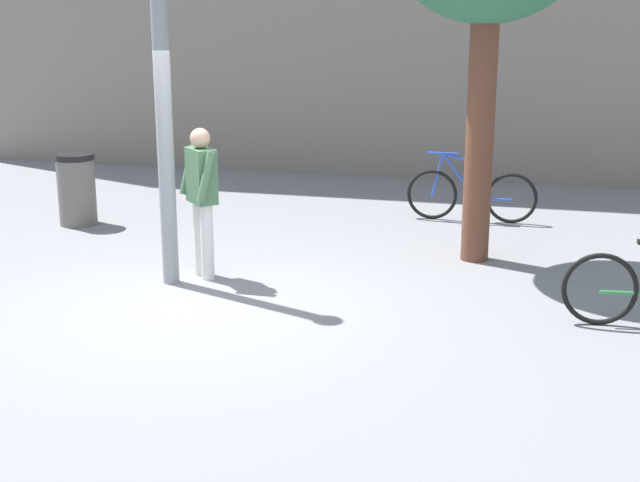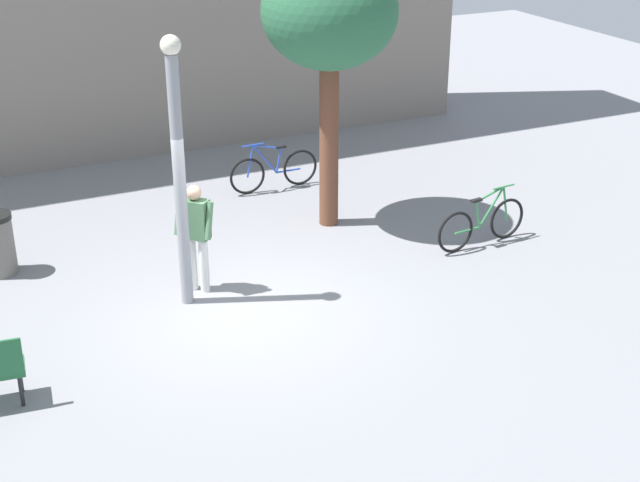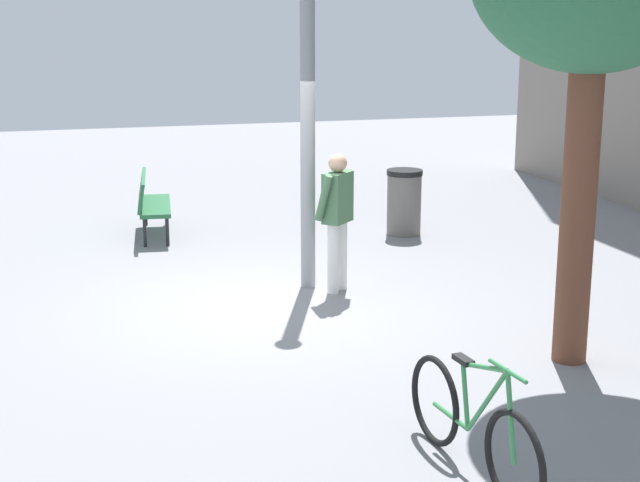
{
  "view_description": "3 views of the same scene",
  "coord_description": "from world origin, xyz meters",
  "px_view_note": "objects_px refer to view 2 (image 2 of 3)",
  "views": [
    {
      "loc": [
        3.22,
        -7.97,
        2.95
      ],
      "look_at": [
        1.1,
        0.24,
        0.67
      ],
      "focal_mm": 49.55,
      "sensor_mm": 36.0,
      "label": 1
    },
    {
      "loc": [
        -3.99,
        -10.96,
        6.31
      ],
      "look_at": [
        1.37,
        0.34,
        0.67
      ],
      "focal_mm": 51.37,
      "sensor_mm": 36.0,
      "label": 2
    },
    {
      "loc": [
        10.14,
        -2.42,
        3.28
      ],
      "look_at": [
        1.06,
        0.22,
        1.0
      ],
      "focal_mm": 53.41,
      "sensor_mm": 36.0,
      "label": 3
    }
  ],
  "objects_px": {
    "person_by_lamppost": "(196,231)",
    "bicycle_green": "(482,224)",
    "lamppost": "(178,164)",
    "bicycle_blue": "(274,170)",
    "plaza_tree": "(330,16)"
  },
  "relations": [
    {
      "from": "person_by_lamppost",
      "to": "bicycle_green",
      "type": "distance_m",
      "value": 4.81
    },
    {
      "from": "lamppost",
      "to": "bicycle_green",
      "type": "bearing_deg",
      "value": -1.9
    },
    {
      "from": "bicycle_blue",
      "to": "person_by_lamppost",
      "type": "bearing_deg",
      "value": -127.83
    },
    {
      "from": "lamppost",
      "to": "bicycle_green",
      "type": "distance_m",
      "value": 5.33
    },
    {
      "from": "lamppost",
      "to": "plaza_tree",
      "type": "distance_m",
      "value": 3.88
    },
    {
      "from": "plaza_tree",
      "to": "bicycle_blue",
      "type": "relative_size",
      "value": 2.55
    },
    {
      "from": "lamppost",
      "to": "bicycle_blue",
      "type": "height_order",
      "value": "lamppost"
    },
    {
      "from": "person_by_lamppost",
      "to": "plaza_tree",
      "type": "xyz_separation_m",
      "value": [
        2.87,
        1.46,
        2.64
      ]
    },
    {
      "from": "plaza_tree",
      "to": "bicycle_blue",
      "type": "xyz_separation_m",
      "value": [
        -0.23,
        1.94,
        -3.22
      ]
    },
    {
      "from": "plaza_tree",
      "to": "bicycle_green",
      "type": "height_order",
      "value": "plaza_tree"
    },
    {
      "from": "plaza_tree",
      "to": "bicycle_green",
      "type": "bearing_deg",
      "value": -45.45
    },
    {
      "from": "plaza_tree",
      "to": "person_by_lamppost",
      "type": "bearing_deg",
      "value": -152.99
    },
    {
      "from": "person_by_lamppost",
      "to": "plaza_tree",
      "type": "height_order",
      "value": "plaza_tree"
    },
    {
      "from": "lamppost",
      "to": "plaza_tree",
      "type": "xyz_separation_m",
      "value": [
        3.14,
        1.75,
        1.47
      ]
    },
    {
      "from": "lamppost",
      "to": "bicycle_green",
      "type": "xyz_separation_m",
      "value": [
        5.03,
        -0.17,
        -1.75
      ]
    }
  ]
}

